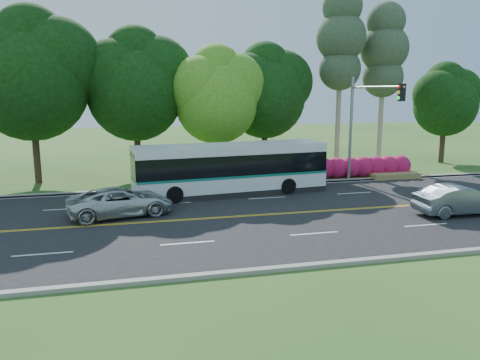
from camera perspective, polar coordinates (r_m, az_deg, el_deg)
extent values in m
plane|color=#29541C|center=(23.92, 6.92, -4.01)|extent=(120.00, 120.00, 0.00)
cube|color=black|center=(23.92, 6.92, -3.98)|extent=(60.00, 14.00, 0.02)
cube|color=gray|center=(30.52, 2.23, -0.54)|extent=(60.00, 0.30, 0.15)
cube|color=gray|center=(17.69, 15.14, -9.46)|extent=(60.00, 0.30, 0.15)
cube|color=#29541C|center=(32.28, 1.34, 0.05)|extent=(60.00, 4.00, 0.10)
cube|color=gold|center=(23.84, 6.98, -4.00)|extent=(57.00, 0.10, 0.00)
cube|color=gold|center=(23.99, 6.85, -3.91)|extent=(57.00, 0.10, 0.00)
cube|color=silver|center=(19.40, -22.93, -8.31)|extent=(2.20, 0.12, 0.00)
cube|color=silver|center=(19.24, -6.42, -7.64)|extent=(2.20, 0.12, 0.00)
cube|color=silver|center=(20.61, 9.02, -6.45)|extent=(2.20, 0.12, 0.00)
cube|color=silver|center=(23.23, 21.70, -5.11)|extent=(2.20, 0.12, 0.00)
cube|color=silver|center=(26.06, -20.54, -3.34)|extent=(2.20, 0.12, 0.00)
cube|color=silver|center=(25.94, -8.39, -2.82)|extent=(2.20, 0.12, 0.00)
cube|color=silver|center=(26.97, 3.32, -2.19)|extent=(2.20, 0.12, 0.00)
cube|color=silver|center=(29.02, 13.78, -1.55)|extent=(2.20, 0.12, 0.00)
cube|color=silver|center=(31.90, 22.59, -0.97)|extent=(2.20, 0.12, 0.00)
cube|color=silver|center=(30.25, 2.39, -0.75)|extent=(57.00, 0.12, 0.00)
cube|color=silver|center=(17.96, 14.66, -9.31)|extent=(57.00, 0.12, 0.00)
cylinder|color=black|center=(33.39, -23.55, 2.86)|extent=(0.44, 0.44, 3.96)
sphere|color=black|center=(33.14, -24.14, 10.59)|extent=(7.20, 7.20, 7.20)
sphere|color=black|center=(33.24, -21.43, 13.27)|extent=(5.76, 5.76, 5.76)
sphere|color=black|center=(33.26, -26.87, 12.54)|extent=(5.40, 5.40, 5.40)
sphere|color=black|center=(33.65, -24.21, 15.19)|extent=(4.68, 4.68, 4.68)
cylinder|color=black|center=(33.91, -12.35, 3.32)|extent=(0.44, 0.44, 3.60)
sphere|color=black|center=(33.63, -12.64, 10.28)|extent=(6.60, 6.60, 6.60)
sphere|color=black|center=(34.01, -10.18, 12.60)|extent=(5.28, 5.28, 5.28)
sphere|color=black|center=(33.44, -15.03, 12.15)|extent=(4.95, 4.95, 4.95)
sphere|color=black|center=(34.11, -12.66, 14.44)|extent=(4.29, 4.29, 4.29)
cylinder|color=black|center=(33.51, -2.85, 3.16)|extent=(0.44, 0.44, 3.24)
sphere|color=#37841B|center=(33.22, -2.91, 9.41)|extent=(5.80, 5.80, 5.80)
sphere|color=#37841B|center=(33.77, -0.80, 11.42)|extent=(4.64, 4.64, 4.64)
sphere|color=#37841B|center=(32.81, -4.88, 11.14)|extent=(4.35, 4.35, 4.35)
sphere|color=#37841B|center=(33.64, -2.90, 13.14)|extent=(3.77, 3.77, 3.77)
cylinder|color=black|center=(35.88, 3.00, 3.82)|extent=(0.44, 0.44, 3.42)
sphere|color=black|center=(35.62, 3.06, 9.91)|extent=(6.00, 6.00, 6.00)
sphere|color=black|center=(36.31, 5.03, 11.80)|extent=(4.80, 4.80, 4.80)
sphere|color=black|center=(35.10, 1.26, 11.62)|extent=(4.50, 4.50, 4.50)
sphere|color=black|center=(36.06, 3.07, 13.50)|extent=(3.90, 3.90, 3.90)
cylinder|color=#A89B88|center=(37.79, 11.91, 8.81)|extent=(0.40, 0.40, 9.80)
sphere|color=#374B2F|center=(37.81, 12.08, 13.05)|extent=(3.23, 3.23, 3.23)
sphere|color=#374B2F|center=(37.98, 12.22, 16.64)|extent=(3.80, 3.80, 3.80)
sphere|color=#374B2F|center=(38.28, 12.37, 19.97)|extent=(3.04, 3.04, 3.04)
cylinder|color=#A89B88|center=(40.11, 16.80, 8.19)|extent=(0.40, 0.40, 9.10)
sphere|color=#374B2F|center=(40.10, 17.01, 11.90)|extent=(3.23, 3.23, 3.23)
sphere|color=#374B2F|center=(40.21, 17.18, 15.04)|extent=(3.80, 3.80, 3.80)
sphere|color=#374B2F|center=(40.44, 17.36, 17.98)|extent=(3.04, 3.04, 3.04)
cylinder|color=black|center=(43.66, 23.41, 3.96)|extent=(0.44, 0.44, 3.06)
sphere|color=black|center=(43.43, 23.75, 8.35)|extent=(5.20, 5.20, 5.20)
sphere|color=black|center=(44.37, 24.84, 9.64)|extent=(4.16, 4.16, 4.16)
sphere|color=black|center=(42.64, 22.88, 9.61)|extent=(3.90, 3.90, 3.90)
sphere|color=black|center=(43.80, 23.73, 10.92)|extent=(3.38, 3.38, 3.38)
sphere|color=#A00D3D|center=(32.30, 6.86, 1.25)|extent=(1.50, 1.50, 1.50)
sphere|color=#A00D3D|center=(32.66, 8.51, 1.31)|extent=(1.50, 1.50, 1.50)
sphere|color=#A00D3D|center=(33.05, 10.11, 1.37)|extent=(1.50, 1.50, 1.50)
sphere|color=#A00D3D|center=(33.46, 11.68, 1.43)|extent=(1.50, 1.50, 1.50)
sphere|color=#A00D3D|center=(33.90, 13.21, 1.49)|extent=(1.50, 1.50, 1.50)
sphere|color=#A00D3D|center=(34.36, 14.70, 1.54)|extent=(1.50, 1.50, 1.50)
sphere|color=#A00D3D|center=(34.84, 16.15, 1.59)|extent=(1.50, 1.50, 1.50)
sphere|color=#A00D3D|center=(35.34, 17.56, 1.64)|extent=(1.50, 1.50, 1.50)
sphere|color=#A00D3D|center=(35.87, 18.93, 1.69)|extent=(1.50, 1.50, 1.50)
cube|color=olive|center=(34.76, 18.19, 0.54)|extent=(3.50, 1.40, 0.40)
cylinder|color=gray|center=(32.55, 13.34, 5.98)|extent=(0.20, 0.20, 7.00)
cylinder|color=gray|center=(29.80, 16.22, 10.82)|extent=(0.14, 6.00, 0.14)
cube|color=black|center=(27.40, 19.12, 10.06)|extent=(0.32, 0.28, 0.95)
sphere|color=red|center=(27.31, 18.86, 10.70)|extent=(0.18, 0.18, 0.18)
sphere|color=yellow|center=(27.31, 18.82, 10.08)|extent=(0.18, 0.18, 0.18)
sphere|color=#19D833|center=(27.31, 18.78, 9.45)|extent=(0.18, 0.18, 0.18)
cube|color=white|center=(27.81, -1.08, -0.08)|extent=(11.62, 3.61, 0.95)
cube|color=black|center=(27.63, -1.09, 2.09)|extent=(11.57, 3.65, 1.18)
cube|color=white|center=(27.51, -1.10, 3.85)|extent=(11.62, 3.61, 0.53)
cube|color=#0C6F5E|center=(27.74, -1.09, 0.76)|extent=(11.57, 3.66, 0.13)
cube|color=black|center=(26.39, -12.88, 1.59)|extent=(0.29, 2.23, 1.62)
cube|color=#19E54C|center=(26.26, -12.95, 3.56)|extent=(0.20, 1.45, 0.21)
cube|color=black|center=(27.94, -1.08, -1.37)|extent=(11.61, 3.52, 0.33)
cylinder|color=black|center=(25.87, -7.98, -1.76)|extent=(0.98, 0.36, 0.95)
cylinder|color=black|center=(28.06, -8.93, -0.80)|extent=(0.98, 0.36, 0.95)
cylinder|color=black|center=(28.02, 5.88, -0.74)|extent=(0.98, 0.36, 0.95)
cylinder|color=black|center=(30.05, 4.02, 0.08)|extent=(0.98, 0.36, 0.95)
imported|color=slate|center=(25.68, 25.23, -2.20)|extent=(4.51, 1.60, 1.48)
imported|color=silver|center=(23.74, -14.34, -2.58)|extent=(5.44, 3.33, 1.41)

